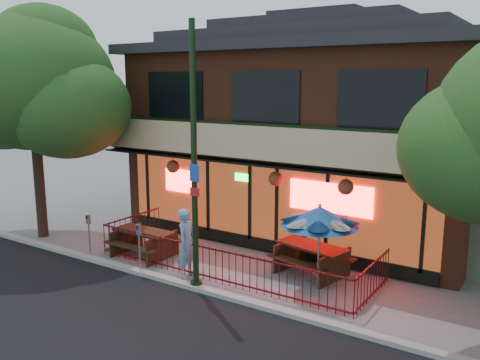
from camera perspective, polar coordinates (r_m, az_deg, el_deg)
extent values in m
plane|color=gray|center=(14.35, -3.92, -11.47)|extent=(80.00, 80.00, 0.00)
cube|color=#999993|center=(13.96, -5.18, -11.89)|extent=(80.00, 0.25, 0.12)
cube|color=#602C1B|center=(19.61, 8.70, 4.39)|extent=(12.00, 8.00, 6.50)
cube|color=#59230F|center=(16.36, 2.70, -2.52)|extent=(11.00, 0.06, 2.60)
cube|color=#FF0C0C|center=(15.19, 10.08, -2.01)|extent=(2.60, 0.04, 0.90)
cube|color=#FF0C0C|center=(18.13, -6.73, -0.10)|extent=(1.30, 0.04, 0.80)
cube|color=tan|center=(15.61, 1.87, 3.92)|extent=(12.20, 1.33, 1.26)
cube|color=black|center=(17.99, -7.28, 9.43)|extent=(2.40, 0.06, 1.60)
cube|color=black|center=(15.91, 2.81, 9.29)|extent=(2.40, 0.06, 1.60)
cube|color=black|center=(14.44, 15.40, 8.72)|extent=(2.40, 0.06, 1.60)
cube|color=black|center=(16.72, 2.60, -7.21)|extent=(11.00, 0.12, 0.40)
cube|color=#FFC672|center=(14.10, 22.44, -1.84)|extent=(0.18, 0.18, 0.32)
cube|color=#3F0D15|center=(14.16, -3.48, -7.67)|extent=(8.40, 0.04, 0.04)
cube|color=#3F0D15|center=(14.45, -3.44, -10.79)|extent=(8.40, 0.04, 0.04)
cube|color=#3F0D15|center=(17.75, -11.95, -4.00)|extent=(0.04, 2.60, 0.04)
cube|color=#3F0D15|center=(13.44, 14.74, -9.08)|extent=(0.04, 2.60, 0.04)
cylinder|color=#3F0D15|center=(14.31, -3.46, -9.37)|extent=(0.02, 0.02, 1.00)
cylinder|color=black|center=(13.09, -5.17, 2.25)|extent=(0.16, 0.16, 7.00)
cylinder|color=black|center=(14.02, -4.93, -11.61)|extent=(0.32, 0.32, 0.20)
cube|color=#194CB2|center=(12.95, -5.14, 0.81)|extent=(0.30, 0.02, 0.45)
cube|color=red|center=(13.05, -5.10, -1.35)|extent=(0.30, 0.02, 0.22)
cylinder|color=#2F2217|center=(19.15, -21.73, 1.48)|extent=(0.36, 0.36, 5.12)
ellipsoid|color=#1C4517|center=(18.93, -22.36, 10.11)|extent=(5.60, 5.60, 4.59)
ellipsoid|color=#1C4517|center=(19.02, -21.25, 13.57)|extent=(3.64, 3.64, 2.98)
cube|color=#342413|center=(17.06, -12.65, -6.54)|extent=(0.07, 1.44, 0.82)
cube|color=#342413|center=(16.04, -8.72, -7.54)|extent=(0.07, 1.44, 0.82)
cube|color=#342413|center=(16.42, -10.80, -5.67)|extent=(1.99, 0.83, 0.07)
cube|color=#342413|center=(16.10, -12.26, -7.30)|extent=(1.99, 0.31, 0.06)
cube|color=#342413|center=(16.94, -9.33, -6.27)|extent=(1.99, 0.31, 0.06)
cube|color=#392213|center=(15.38, 5.65, -8.23)|extent=(0.38, 1.47, 0.85)
cube|color=#392213|center=(14.49, 10.61, -9.62)|extent=(0.38, 1.47, 0.85)
cube|color=#392213|center=(14.78, 8.10, -7.37)|extent=(2.19, 1.27, 0.07)
cube|color=#392213|center=(14.42, 6.53, -9.25)|extent=(2.08, 0.75, 0.06)
cube|color=#392213|center=(15.37, 9.49, -8.03)|extent=(2.08, 0.75, 0.06)
cylinder|color=gray|center=(13.81, 8.81, -7.75)|extent=(0.05, 0.05, 2.14)
cone|color=#19498C|center=(13.54, 8.93, -4.04)|extent=(2.05, 2.05, 0.54)
sphere|color=gray|center=(13.47, 8.97, -2.84)|extent=(0.10, 0.10, 0.10)
imported|color=#629AC4|center=(14.48, -5.98, -7.08)|extent=(0.57, 0.79, 2.00)
cylinder|color=gray|center=(15.13, -11.22, -8.07)|extent=(0.05, 0.05, 1.18)
cube|color=gray|center=(14.91, -11.32, -5.46)|extent=(0.16, 0.14, 0.30)
cube|color=black|center=(14.85, -11.48, -5.28)|extent=(0.08, 0.03, 0.11)
cylinder|color=#9CA0A5|center=(16.62, -16.54, -6.59)|extent=(0.05, 0.05, 1.16)
cube|color=#9CA0A5|center=(16.43, -16.68, -4.23)|extent=(0.14, 0.13, 0.30)
cube|color=black|center=(16.38, -16.84, -4.06)|extent=(0.08, 0.02, 0.11)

